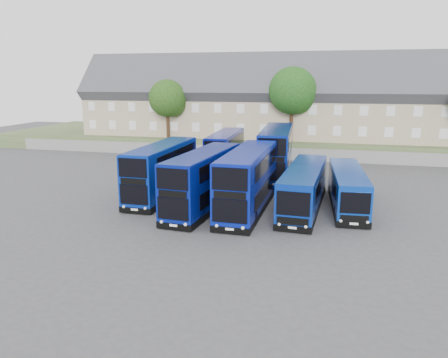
% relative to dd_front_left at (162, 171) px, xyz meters
% --- Properties ---
extents(ground, '(120.00, 120.00, 0.00)m').
position_rel_dd_front_left_xyz_m(ground, '(6.74, -4.53, -2.13)').
color(ground, '#404045').
rests_on(ground, ground).
extents(retaining_wall, '(70.00, 0.40, 1.50)m').
position_rel_dd_front_left_xyz_m(retaining_wall, '(6.74, 19.47, -1.38)').
color(retaining_wall, slate).
rests_on(retaining_wall, ground).
extents(earth_bank, '(80.00, 20.00, 2.00)m').
position_rel_dd_front_left_xyz_m(earth_bank, '(6.74, 29.47, -1.13)').
color(earth_bank, '#485A33').
rests_on(earth_bank, ground).
extents(terrace_row, '(66.00, 10.40, 11.20)m').
position_rel_dd_front_left_xyz_m(terrace_row, '(12.75, 25.47, 4.47)').
color(terrace_row, tan).
rests_on(terrace_row, earth_bank).
extents(dd_front_left, '(2.64, 10.94, 4.33)m').
position_rel_dd_front_left_xyz_m(dd_front_left, '(0.00, 0.00, 0.00)').
color(dd_front_left, navy).
rests_on(dd_front_left, ground).
extents(dd_front_mid, '(3.44, 11.04, 4.32)m').
position_rel_dd_front_left_xyz_m(dd_front_mid, '(4.38, -2.69, -0.01)').
color(dd_front_mid, navy).
rests_on(dd_front_mid, ground).
extents(dd_front_right, '(2.81, 11.43, 4.52)m').
position_rel_dd_front_left_xyz_m(dd_front_right, '(7.72, -2.26, 0.10)').
color(dd_front_right, '#071892').
rests_on(dd_front_right, ground).
extents(dd_rear_left, '(2.79, 10.47, 4.12)m').
position_rel_dd_front_left_xyz_m(dd_rear_left, '(2.75, 11.11, -0.10)').
color(dd_rear_left, '#06107D').
rests_on(dd_rear_left, ground).
extents(dd_rear_right, '(3.47, 12.30, 4.84)m').
position_rel_dd_front_left_xyz_m(dd_rear_right, '(8.28, 10.10, 0.25)').
color(dd_rear_right, navy).
rests_on(dd_rear_right, ground).
extents(coach_east_a, '(3.10, 11.85, 3.21)m').
position_rel_dd_front_left_xyz_m(coach_east_a, '(11.77, -0.87, -0.56)').
color(coach_east_a, navy).
rests_on(coach_east_a, ground).
extents(coach_east_b, '(2.91, 10.80, 2.92)m').
position_rel_dd_front_left_xyz_m(coach_east_b, '(14.98, 0.36, -0.70)').
color(coach_east_b, '#08339C').
rests_on(coach_east_b, ground).
extents(tree_west, '(4.80, 4.80, 7.65)m').
position_rel_dd_front_left_xyz_m(tree_west, '(-7.11, 20.57, 4.92)').
color(tree_west, '#382314').
rests_on(tree_west, earth_bank).
extents(tree_mid, '(5.76, 5.76, 9.18)m').
position_rel_dd_front_left_xyz_m(tree_mid, '(8.89, 21.07, 5.94)').
color(tree_mid, '#382314').
rests_on(tree_mid, earth_bank).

